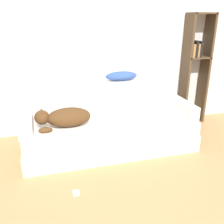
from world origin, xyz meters
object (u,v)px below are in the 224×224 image
Objects in this scene: couch at (110,134)px; bookshelf at (196,64)px; power_adapter at (76,193)px; throw_pillow at (121,76)px; laptop at (111,121)px; dog at (65,117)px.

couch is 1.84m from bookshelf.
bookshelf is 27.74× the size of power_adapter.
power_adapter is at bearing -125.06° from throw_pillow.
throw_pillow is (0.27, 0.42, 0.49)m from laptop.
throw_pillow is 1.32m from bookshelf.
throw_pillow is 0.26× the size of bookshelf.
laptop is at bearing -158.25° from bookshelf.
power_adapter is at bearing -144.05° from laptop.
dog is at bearing -154.21° from throw_pillow.
bookshelf is (1.57, 0.63, 0.56)m from laptop.
throw_pillow reaches higher than laptop.
throw_pillow reaches higher than couch.
dog is 0.95m from power_adapter.
power_adapter is (-0.58, -0.78, -0.40)m from laptop.
couch is at bearing 4.48° from dog.
laptop reaches higher than couch.
dog reaches higher than couch.
dog is 10.79× the size of power_adapter.
couch is 3.29× the size of dog.
couch is 1.04m from power_adapter.
throw_pillow reaches higher than power_adapter.
bookshelf reaches higher than laptop.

